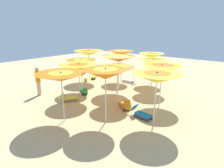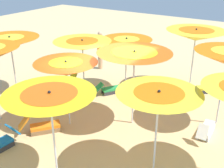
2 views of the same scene
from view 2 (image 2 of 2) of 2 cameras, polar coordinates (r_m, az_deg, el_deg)
ground at (r=9.57m, az=-1.62°, el=-7.49°), size 37.64×37.64×0.04m
beach_umbrella_2 at (r=11.40m, az=16.52°, el=9.44°), size 2.27×2.27×2.56m
beach_umbrella_3 at (r=6.52m, az=9.37°, el=-2.86°), size 1.98×1.98×2.28m
beach_umbrella_4 at (r=8.51m, az=4.51°, el=5.30°), size 2.27×2.27×2.50m
beach_umbrella_5 at (r=10.94m, az=2.93°, el=8.09°), size 1.97×1.97×2.24m
beach_umbrella_6 at (r=6.41m, az=-12.34°, el=-3.44°), size 2.07×2.07×2.35m
beach_umbrella_7 at (r=8.63m, az=-9.22°, el=3.07°), size 1.93×1.93×2.20m
beach_umbrella_8 at (r=10.71m, az=-5.98°, el=7.77°), size 2.18×2.18×2.24m
beach_umbrella_11 at (r=11.32m, az=-19.85°, el=7.93°), size 2.19×2.19×2.36m
lounger_0 at (r=12.11m, az=19.29°, el=-0.68°), size 1.21×1.02×0.57m
lounger_1 at (r=11.33m, az=-0.31°, el=-0.98°), size 0.91×1.20×0.51m
lounger_2 at (r=11.90m, az=-7.02°, el=0.14°), size 1.10×0.85×0.58m
lounger_3 at (r=8.78m, az=-21.54°, el=-10.86°), size 0.45×1.10×0.60m
lounger_4 at (r=9.15m, az=-14.01°, el=-8.16°), size 1.08×1.21×0.65m
lounger_5 at (r=9.20m, az=18.43°, el=-8.69°), size 0.38×1.26×0.60m
beachgoer_0 at (r=13.69m, az=-2.38°, el=6.99°), size 0.30×0.30×1.84m
beach_ball at (r=12.20m, az=13.59°, el=0.03°), size 0.32×0.32×0.32m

